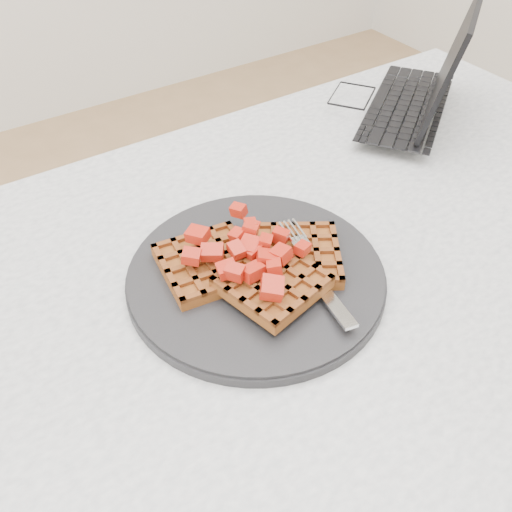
{
  "coord_description": "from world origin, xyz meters",
  "views": [
    {
      "loc": [
        -0.36,
        -0.37,
        1.23
      ],
      "look_at": [
        -0.1,
        0.03,
        0.79
      ],
      "focal_mm": 40.0,
      "sensor_mm": 36.0,
      "label": 1
    }
  ],
  "objects": [
    {
      "name": "waffles",
      "position": [
        -0.1,
        0.03,
        0.78
      ],
      "size": [
        0.23,
        0.19,
        0.03
      ],
      "color": "#944F1F",
      "rests_on": "plate"
    },
    {
      "name": "plate",
      "position": [
        -0.1,
        0.03,
        0.76
      ],
      "size": [
        0.31,
        0.31,
        0.02
      ],
      "primitive_type": "cylinder",
      "color": "black",
      "rests_on": "table"
    },
    {
      "name": "laptop",
      "position": [
        0.33,
        0.24,
        0.78
      ],
      "size": [
        0.35,
        0.34,
        0.2
      ],
      "rotation": [
        0.0,
        0.0,
        3.76
      ],
      "color": "black",
      "rests_on": "table"
    },
    {
      "name": "strawberry_pile",
      "position": [
        -0.1,
        0.03,
        0.8
      ],
      "size": [
        0.15,
        0.15,
        0.02
      ],
      "primitive_type": null,
      "color": "#9F0A00",
      "rests_on": "waffles"
    },
    {
      "name": "table",
      "position": [
        0.0,
        0.0,
        0.64
      ],
      "size": [
        1.2,
        0.8,
        0.75
      ],
      "color": "silver",
      "rests_on": "ground"
    },
    {
      "name": "fork",
      "position": [
        -0.05,
        -0.01,
        0.77
      ],
      "size": [
        0.06,
        0.18,
        0.02
      ],
      "primitive_type": null,
      "rotation": [
        0.0,
        0.0,
        -0.2
      ],
      "color": "silver",
      "rests_on": "plate"
    }
  ]
}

